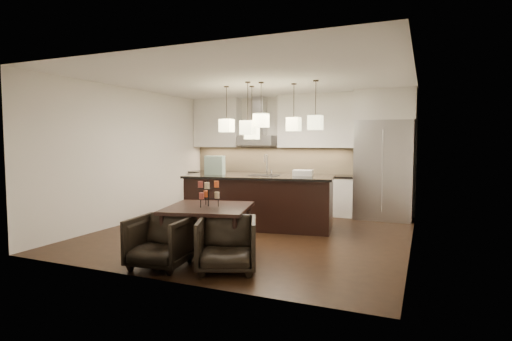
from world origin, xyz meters
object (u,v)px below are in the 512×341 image
at_px(refrigerator, 384,170).
at_px(dining_table, 209,230).
at_px(island_body, 260,202).
at_px(armchair_right, 227,244).
at_px(armchair_left, 160,242).

height_order(refrigerator, dining_table, refrigerator).
xyz_separation_m(island_body, dining_table, (0.03, -2.11, -0.13)).
relative_size(refrigerator, dining_table, 1.78).
bearing_deg(dining_table, island_body, 77.09).
relative_size(island_body, armchair_right, 3.60).
bearing_deg(armchair_left, island_body, 78.67).
bearing_deg(refrigerator, armchair_right, -108.91).
height_order(island_body, dining_table, island_body).
bearing_deg(island_body, dining_table, -98.02).
bearing_deg(island_body, refrigerator, 30.42).
xyz_separation_m(refrigerator, island_body, (-2.18, -1.78, -0.58)).
height_order(island_body, armchair_right, island_body).
distance_m(dining_table, armchair_right, 0.86).
relative_size(armchair_left, armchair_right, 0.98).
bearing_deg(armchair_left, dining_table, 64.70).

